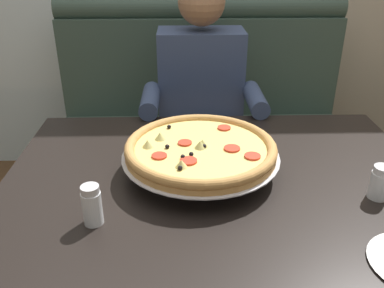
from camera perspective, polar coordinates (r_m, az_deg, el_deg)
booth_bench at (r=2.29m, az=1.36°, el=0.96°), size 1.57×0.78×1.13m
dining_table at (r=1.34m, az=3.51°, el=-7.28°), size 1.34×0.97×0.72m
diner_main at (r=1.92m, az=1.34°, el=5.87°), size 0.54×0.64×1.27m
pizza at (r=1.28m, az=1.18°, el=-0.77°), size 0.50×0.50×0.11m
shaker_parmesan at (r=1.29m, az=24.74°, el=-5.18°), size 0.06×0.06×0.10m
shaker_pepper_flakes at (r=1.10m, az=-13.75°, el=-8.62°), size 0.05×0.05×0.11m
patio_chair at (r=3.70m, az=-25.23°, el=10.63°), size 0.43×0.43×0.86m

